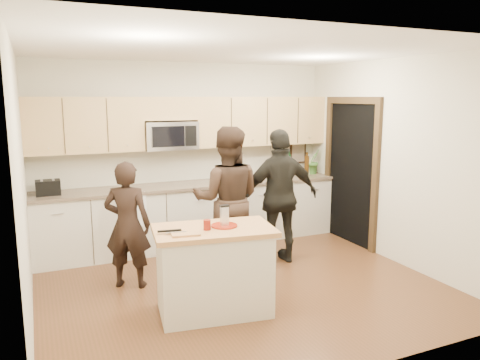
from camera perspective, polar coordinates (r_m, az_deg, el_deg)
name	(u,v)px	position (r m, az deg, el deg)	size (l,w,h in m)	color
floor	(240,285)	(5.68, 0.02, -12.67)	(4.50, 4.50, 0.00)	#59321E
room_shell	(240,139)	(5.26, 0.02, 5.00)	(4.52, 4.02, 2.71)	beige
back_cabinetry	(194,214)	(7.03, -5.61, -4.17)	(4.50, 0.66, 0.94)	beige
upper_cabinetry	(192,121)	(6.97, -5.92, 7.12)	(4.50, 0.33, 0.75)	tan
microwave	(170,135)	(6.85, -8.53, 5.40)	(0.76, 0.41, 0.40)	silver
doorway	(351,167)	(7.24, 13.37, 1.56)	(0.06, 1.25, 2.20)	black
framed_picture	(298,152)	(7.96, 7.07, 3.39)	(0.30, 0.03, 0.38)	black
dish_towel	(132,201)	(6.55, -13.05, -2.49)	(0.34, 0.60, 0.48)	white
island	(214,270)	(4.87, -3.18, -10.90)	(1.29, 0.87, 0.90)	beige
red_plate	(224,226)	(4.78, -1.94, -5.58)	(0.27, 0.27, 0.02)	maroon
box_grater	(224,215)	(4.74, -1.91, -4.26)	(0.09, 0.05, 0.21)	silver
drink_glass	(207,225)	(4.65, -4.04, -5.47)	(0.07, 0.07, 0.10)	maroon
cutting_board	(185,234)	(4.53, -6.69, -6.50)	(0.27, 0.19, 0.02)	#B17B49
tongs	(169,231)	(4.58, -8.60, -6.13)	(0.23, 0.03, 0.02)	black
knife	(176,232)	(4.54, -7.78, -6.31)	(0.20, 0.03, 0.01)	silver
toaster	(48,188)	(6.56, -22.36, -0.86)	(0.30, 0.22, 0.20)	black
bottle_cluster	(295,164)	(7.64, 6.77, 1.91)	(0.60, 0.26, 0.42)	#39220A
orchid	(314,161)	(7.83, 8.98, 2.29)	(0.23, 0.19, 0.42)	#447D32
woman_left	(127,225)	(5.57, -13.55, -5.34)	(0.54, 0.36, 1.48)	black
woman_center	(227,200)	(5.90, -1.58, -2.39)	(0.90, 0.70, 1.84)	black
woman_right	(280,197)	(6.21, 4.96, -2.05)	(1.05, 0.44, 1.79)	black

